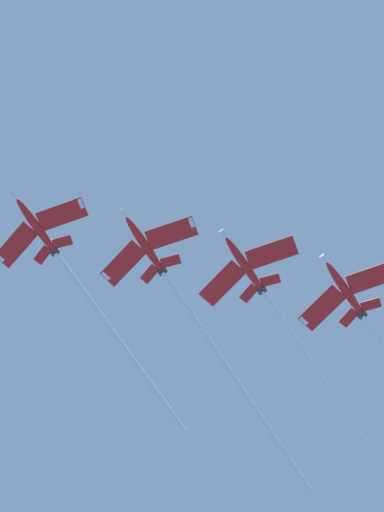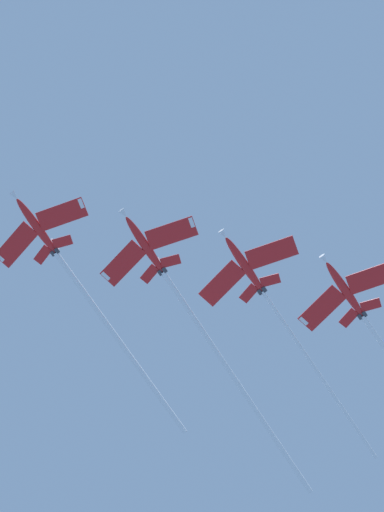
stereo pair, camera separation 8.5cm
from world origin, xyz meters
The scene contains 4 objects.
jet_lead centered at (-20.17, 34.79, 138.83)m, with size 33.14×48.35×10.51m.
jet_second centered at (-15.27, 55.84, 134.91)m, with size 37.58×54.97×13.35m.
jet_third centered at (-6.66, 67.03, 135.34)m, with size 31.32×45.87×9.80m.
jet_fourth centered at (-4.62, 88.97, 132.49)m, with size 33.46×50.85×11.72m.
Camera 2 is at (48.01, 25.65, 1.92)m, focal length 57.91 mm.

